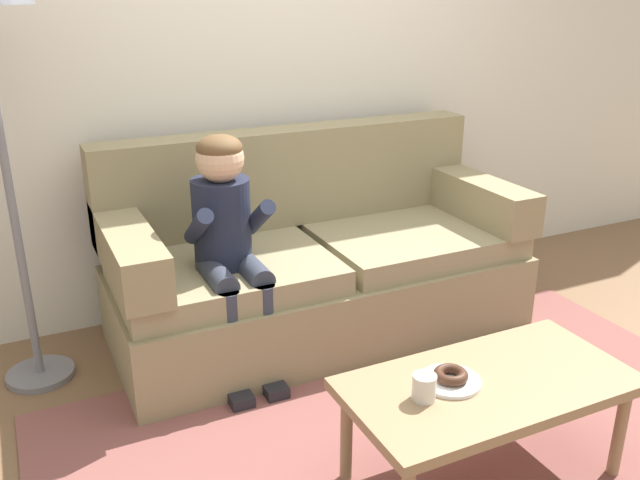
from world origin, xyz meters
TOP-DOWN VIEW (x-y plane):
  - ground at (0.00, 0.00)m, footprint 10.00×10.00m
  - wall_back at (0.00, 1.40)m, footprint 8.00×0.10m
  - area_rug at (0.00, -0.25)m, footprint 2.92×1.79m
  - couch at (0.03, 0.85)m, footprint 2.06×0.90m
  - coffee_table at (0.07, -0.48)m, footprint 1.02×0.52m
  - person_child at (-0.50, 0.64)m, footprint 0.34×0.58m
  - plate at (-0.07, -0.44)m, footprint 0.21×0.21m
  - donut at (-0.07, -0.44)m, footprint 0.15×0.15m
  - mug at (-0.20, -0.48)m, footprint 0.08×0.08m

SIDE VIEW (x-z plane):
  - ground at x=0.00m, z-range 0.00..0.00m
  - area_rug at x=0.00m, z-range 0.00..0.01m
  - couch at x=0.03m, z-range -0.15..0.86m
  - coffee_table at x=0.07m, z-range 0.16..0.58m
  - plate at x=-0.07m, z-range 0.42..0.43m
  - donut at x=-0.07m, z-range 0.43..0.47m
  - mug at x=-0.20m, z-range 0.42..0.51m
  - person_child at x=-0.50m, z-range 0.12..1.22m
  - wall_back at x=0.00m, z-range 0.00..2.80m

